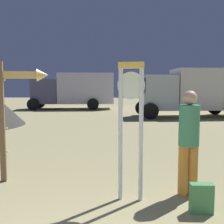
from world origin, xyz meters
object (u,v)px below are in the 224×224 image
standing_clock (131,116)px  box_truck_far (75,89)px  arrow_sign (18,101)px  backpack (201,198)px  box_truck_near (198,90)px  person_near_clock (189,138)px

standing_clock → box_truck_far: size_ratio=0.33×
box_truck_far → arrow_sign: bearing=-83.8°
arrow_sign → backpack: 3.68m
backpack → box_truck_far: 18.51m
backpack → arrow_sign: bearing=158.5°
arrow_sign → box_truck_near: box_truck_near is taller
standing_clock → backpack: size_ratio=5.08×
arrow_sign → person_near_clock: arrow_sign is taller
backpack → person_near_clock: bearing=94.2°
arrow_sign → box_truck_near: (6.57, 11.36, 0.01)m
box_truck_near → box_truck_far: size_ratio=1.04×
arrow_sign → box_truck_near: size_ratio=0.33×
arrow_sign → box_truck_near: bearing=59.9°
box_truck_near → backpack: bearing=-105.1°
person_near_clock → backpack: (0.05, -0.64, -0.78)m
person_near_clock → standing_clock: bearing=-167.8°
person_near_clock → backpack: bearing=-85.8°
person_near_clock → backpack: person_near_clock is taller
backpack → box_truck_far: box_truck_far is taller
arrow_sign → person_near_clock: size_ratio=1.30×
standing_clock → arrow_sign: (-2.16, 0.83, 0.20)m
standing_clock → backpack: (1.02, -0.43, -1.16)m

